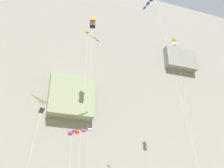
{
  "coord_description": "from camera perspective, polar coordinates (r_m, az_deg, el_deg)",
  "views": [
    {
      "loc": [
        -8.53,
        1.88,
        1.98
      ],
      "look_at": [
        -1.22,
        22.97,
        13.51
      ],
      "focal_mm": 42.24,
      "sensor_mm": 36.0,
      "label": 1
    }
  ],
  "objects": [
    {
      "name": "cliff_face",
      "position": [
        73.78,
        -10.95,
        -3.6
      ],
      "size": [
        180.0,
        32.84,
        62.08
      ],
      "color": "gray",
      "rests_on": "ground"
    },
    {
      "name": "kite_windsock_far_left",
      "position": [
        47.03,
        -4.67,
        10.43
      ],
      "size": [
        3.58,
        4.16,
        31.16
      ],
      "color": "#8CCC33",
      "rests_on": "ground"
    },
    {
      "name": "kite_box_mid_left",
      "position": [
        50.04,
        -4.22,
        13.06
      ],
      "size": [
        1.73,
        5.06,
        35.39
      ],
      "color": "orange",
      "rests_on": "ground"
    },
    {
      "name": "kite_delta_mid_center",
      "position": [
        23.55,
        -13.87,
        -5.55
      ],
      "size": [
        2.62,
        3.37,
        10.73
      ],
      "color": "white",
      "rests_on": "ground"
    },
    {
      "name": "kite_box_front_field",
      "position": [
        50.03,
        13.41,
        8.72
      ],
      "size": [
        2.39,
        5.26,
        31.68
      ],
      "color": "#8CCC33",
      "rests_on": "ground"
    },
    {
      "name": "kite_windsock_upper_right",
      "position": [
        36.19,
        -7.77,
        -10.27
      ],
      "size": [
        3.4,
        2.81,
        12.98
      ],
      "color": "#CC3399",
      "rests_on": "ground"
    }
  ]
}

